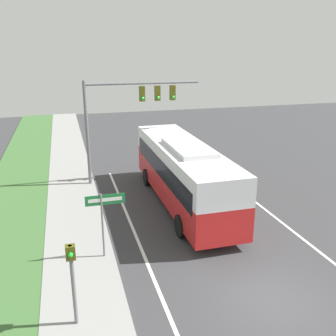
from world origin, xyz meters
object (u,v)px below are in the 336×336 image
object	(u,v)px
bus	(183,170)
signal_gantry	(127,108)
street_sign	(104,213)
pedestrian_signal	(72,272)

from	to	relation	value
bus	signal_gantry	xyz separation A→B (m)	(-2.16, 4.45, 2.78)
street_sign	signal_gantry	bearing A→B (deg)	74.00
bus	signal_gantry	size ratio (longest dim) A/B	1.58
signal_gantry	street_sign	size ratio (longest dim) A/B	2.51
pedestrian_signal	street_sign	size ratio (longest dim) A/B	0.99
bus	street_sign	size ratio (longest dim) A/B	3.96
street_sign	bus	bearing A→B (deg)	43.30
signal_gantry	pedestrian_signal	size ratio (longest dim) A/B	2.53
bus	pedestrian_signal	size ratio (longest dim) A/B	4.00
pedestrian_signal	street_sign	world-z (taller)	street_sign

